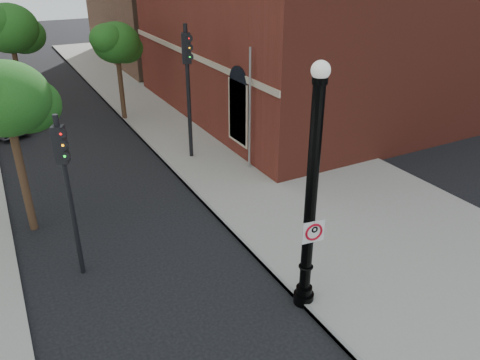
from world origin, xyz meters
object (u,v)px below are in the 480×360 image
lamppost (311,205)px  no_parking_sign (314,232)px  traffic_signal_right (188,71)px  traffic_signal_left (65,172)px

lamppost → no_parking_sign: (0.02, -0.15, -0.62)m
no_parking_sign → traffic_signal_right: bearing=91.2°
lamppost → traffic_signal_right: 9.79m
no_parking_sign → traffic_signal_left: bearing=146.6°
no_parking_sign → traffic_signal_left: 6.16m
lamppost → traffic_signal_left: lamppost is taller
no_parking_sign → traffic_signal_left: size_ratio=0.12×
lamppost → no_parking_sign: 0.64m
traffic_signal_left → no_parking_sign: bearing=-16.1°
traffic_signal_right → no_parking_sign: bearing=-78.0°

